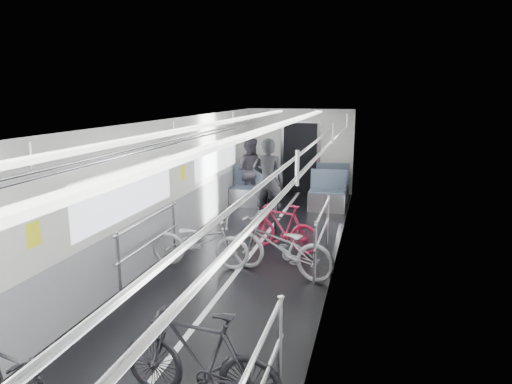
{
  "coord_description": "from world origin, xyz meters",
  "views": [
    {
      "loc": [
        2.05,
        -5.96,
        2.86
      ],
      "look_at": [
        0.0,
        1.92,
        1.07
      ],
      "focal_mm": 32.0,
      "sensor_mm": 36.0,
      "label": 1
    }
  ],
  "objects_px": {
    "bike_right_mid": "(280,246)",
    "bike_right_far": "(283,227)",
    "bike_right_near": "(200,358)",
    "person_seated": "(249,170)",
    "bike_aisle": "(276,204)",
    "person_standing": "(268,180)",
    "bike_left_far": "(200,242)"
  },
  "relations": [
    {
      "from": "bike_right_near",
      "to": "bike_right_mid",
      "type": "relative_size",
      "value": 0.9
    },
    {
      "from": "bike_right_near",
      "to": "bike_right_far",
      "type": "xyz_separation_m",
      "value": [
        -0.11,
        4.39,
        -0.05
      ]
    },
    {
      "from": "bike_aisle",
      "to": "person_standing",
      "type": "xyz_separation_m",
      "value": [
        -0.22,
        0.1,
        0.51
      ]
    },
    {
      "from": "bike_right_far",
      "to": "bike_aisle",
      "type": "relative_size",
      "value": 0.89
    },
    {
      "from": "bike_right_mid",
      "to": "bike_right_far",
      "type": "height_order",
      "value": "bike_right_mid"
    },
    {
      "from": "bike_right_far",
      "to": "bike_aisle",
      "type": "xyz_separation_m",
      "value": [
        -0.49,
        1.71,
        -0.01
      ]
    },
    {
      "from": "bike_right_mid",
      "to": "bike_right_far",
      "type": "xyz_separation_m",
      "value": [
        -0.18,
        1.15,
        -0.03
      ]
    },
    {
      "from": "person_seated",
      "to": "bike_right_far",
      "type": "bearing_deg",
      "value": 111.08
    },
    {
      "from": "bike_right_far",
      "to": "bike_left_far",
      "type": "bearing_deg",
      "value": -27.27
    },
    {
      "from": "bike_aisle",
      "to": "person_standing",
      "type": "bearing_deg",
      "value": 143.89
    },
    {
      "from": "bike_right_mid",
      "to": "person_standing",
      "type": "distance_m",
      "value": 3.12
    },
    {
      "from": "bike_right_near",
      "to": "person_standing",
      "type": "bearing_deg",
      "value": -166.19
    },
    {
      "from": "bike_left_far",
      "to": "person_standing",
      "type": "distance_m",
      "value": 3.04
    },
    {
      "from": "bike_left_far",
      "to": "bike_aisle",
      "type": "xyz_separation_m",
      "value": [
        0.68,
        2.86,
        -0.01
      ]
    },
    {
      "from": "bike_aisle",
      "to": "person_seated",
      "type": "distance_m",
      "value": 2.13
    },
    {
      "from": "bike_left_far",
      "to": "bike_right_mid",
      "type": "distance_m",
      "value": 1.35
    },
    {
      "from": "bike_left_far",
      "to": "bike_aisle",
      "type": "relative_size",
      "value": 1.02
    },
    {
      "from": "bike_right_mid",
      "to": "person_standing",
      "type": "bearing_deg",
      "value": -148.65
    },
    {
      "from": "bike_right_far",
      "to": "bike_right_near",
      "type": "bearing_deg",
      "value": 19.57
    },
    {
      "from": "person_standing",
      "to": "bike_right_mid",
      "type": "bearing_deg",
      "value": 105.07
    },
    {
      "from": "bike_right_near",
      "to": "person_seated",
      "type": "bearing_deg",
      "value": -161.43
    },
    {
      "from": "bike_right_near",
      "to": "bike_right_far",
      "type": "height_order",
      "value": "bike_right_near"
    },
    {
      "from": "bike_right_near",
      "to": "bike_right_mid",
      "type": "bearing_deg",
      "value": -174.92
    },
    {
      "from": "bike_right_far",
      "to": "person_standing",
      "type": "distance_m",
      "value": 2.0
    },
    {
      "from": "bike_right_mid",
      "to": "person_standing",
      "type": "relative_size",
      "value": 0.96
    },
    {
      "from": "bike_left_far",
      "to": "bike_right_far",
      "type": "bearing_deg",
      "value": -48.91
    },
    {
      "from": "bike_right_far",
      "to": "person_seated",
      "type": "distance_m",
      "value": 3.84
    },
    {
      "from": "bike_left_far",
      "to": "bike_right_far",
      "type": "height_order",
      "value": "bike_right_far"
    },
    {
      "from": "bike_left_far",
      "to": "person_seated",
      "type": "xyz_separation_m",
      "value": [
        -0.43,
        4.62,
        0.42
      ]
    },
    {
      "from": "bike_right_mid",
      "to": "person_seated",
      "type": "distance_m",
      "value": 4.96
    },
    {
      "from": "bike_left_far",
      "to": "person_seated",
      "type": "height_order",
      "value": "person_seated"
    },
    {
      "from": "bike_left_far",
      "to": "bike_right_near",
      "type": "distance_m",
      "value": 3.48
    }
  ]
}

